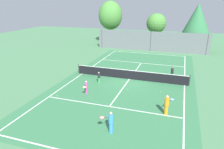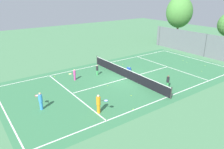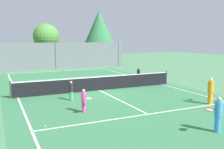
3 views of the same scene
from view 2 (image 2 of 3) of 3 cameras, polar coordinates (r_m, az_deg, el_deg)
ground_plane at (r=23.33m, az=3.88°, el=-0.95°), size 80.00×80.00×0.00m
court_surface at (r=23.32m, az=3.88°, el=-0.95°), size 13.00×25.00×0.01m
tennis_net at (r=23.14m, az=3.91°, el=0.22°), size 11.90×0.10×1.10m
perimeter_fence at (r=33.24m, az=23.08°, el=6.94°), size 18.00×0.12×3.20m
tree_1 at (r=41.16m, az=17.06°, el=15.21°), size 4.44×4.55×7.91m
player_0 at (r=21.37m, az=14.28°, el=-1.79°), size 0.27×0.27×1.27m
player_1 at (r=22.86m, az=-9.76°, el=-0.01°), size 0.40×0.84×1.19m
player_2 at (r=17.87m, az=-18.04°, el=-6.48°), size 0.89×0.42×1.44m
player_3 at (r=16.54m, az=-3.47°, el=-7.55°), size 0.73×0.84×1.51m
player_4 at (r=23.99m, az=-3.87°, el=1.20°), size 0.25×0.25×1.17m
ball_crate at (r=25.58m, az=4.39°, el=1.47°), size 0.45×0.29×0.43m
tennis_ball_0 at (r=29.39m, az=22.99°, el=2.10°), size 0.07×0.07×0.07m
tennis_ball_1 at (r=17.36m, az=5.48°, el=-8.96°), size 0.07×0.07×0.07m
tennis_ball_2 at (r=29.99m, az=18.90°, el=3.01°), size 0.07×0.07×0.07m
tennis_ball_3 at (r=21.36m, az=-1.07°, el=-2.92°), size 0.07×0.07×0.07m
tennis_ball_4 at (r=30.58m, az=17.94°, el=3.45°), size 0.07×0.07×0.07m
tennis_ball_5 at (r=19.48m, az=5.00°, el=-5.46°), size 0.07×0.07×0.07m
tennis_ball_6 at (r=24.48m, az=-14.66°, el=-0.46°), size 0.07×0.07×0.07m
tennis_ball_7 at (r=27.65m, az=2.77°, el=2.67°), size 0.07×0.07×0.07m
tennis_ball_8 at (r=27.22m, az=22.25°, el=0.79°), size 0.07×0.07×0.07m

